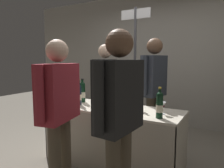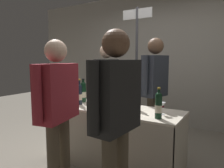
{
  "view_description": "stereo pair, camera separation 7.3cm",
  "coord_description": "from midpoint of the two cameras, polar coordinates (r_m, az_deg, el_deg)",
  "views": [
    {
      "loc": [
        1.29,
        -2.25,
        1.36
      ],
      "look_at": [
        0.0,
        0.0,
        1.05
      ],
      "focal_mm": 33.5,
      "sensor_mm": 36.0,
      "label": 1
    },
    {
      "loc": [
        1.36,
        -2.21,
        1.36
      ],
      "look_at": [
        0.0,
        0.0,
        1.05
      ],
      "focal_mm": 33.5,
      "sensor_mm": 36.0,
      "label": 2
    }
  ],
  "objects": [
    {
      "name": "display_bottle_0",
      "position": [
        2.21,
        13.5,
        -5.59
      ],
      "size": [
        0.07,
        0.07,
        0.32
      ],
      "color": "black",
      "rests_on": "tasting_table"
    },
    {
      "name": "tasting_table",
      "position": [
        2.73,
        0.78,
        -11.28
      ],
      "size": [
        1.75,
        0.62,
        0.75
      ],
      "color": "beige",
      "rests_on": "ground_plane"
    },
    {
      "name": "taster_foreground_left",
      "position": [
        1.66,
        2.27,
        -7.31
      ],
      "size": [
        0.24,
        0.61,
        1.58
      ],
      "rotation": [
        0.0,
        0.0,
        1.5
      ],
      "color": "#4C4233",
      "rests_on": "ground_plane"
    },
    {
      "name": "vendor_assistant",
      "position": [
        3.37,
        -0.88,
        -0.12
      ],
      "size": [
        0.22,
        0.59,
        1.59
      ],
      "rotation": [
        0.0,
        0.0,
        -1.58
      ],
      "color": "#4C4233",
      "rests_on": "ground_plane"
    },
    {
      "name": "display_bottle_3",
      "position": [
        2.84,
        -8.12,
        -2.69
      ],
      "size": [
        0.07,
        0.07,
        0.35
      ],
      "color": "#192333",
      "rests_on": "tasting_table"
    },
    {
      "name": "flower_vase",
      "position": [
        2.7,
        5.31,
        -3.8
      ],
      "size": [
        0.09,
        0.1,
        0.37
      ],
      "color": "slate",
      "rests_on": "tasting_table"
    },
    {
      "name": "booth_signpost",
      "position": [
        3.52,
        7.29,
        6.24
      ],
      "size": [
        0.51,
        0.04,
        2.19
      ],
      "color": "#47474C",
      "rests_on": "ground_plane"
    },
    {
      "name": "display_bottle_1",
      "position": [
        3.01,
        -7.14,
        -2.04
      ],
      "size": [
        0.08,
        0.08,
        0.34
      ],
      "color": "black",
      "rests_on": "tasting_table"
    },
    {
      "name": "wine_glass_mid",
      "position": [
        2.39,
        14.39,
        -5.67
      ],
      "size": [
        0.08,
        0.08,
        0.14
      ],
      "color": "silver",
      "rests_on": "tasting_table"
    },
    {
      "name": "featured_wine_bottle",
      "position": [
        2.55,
        7.24,
        -4.08
      ],
      "size": [
        0.07,
        0.07,
        0.3
      ],
      "color": "#192333",
      "rests_on": "tasting_table"
    },
    {
      "name": "back_partition",
      "position": [
        4.53,
        14.62,
        6.75
      ],
      "size": [
        6.76,
        0.12,
        2.74
      ],
      "primitive_type": "cube",
      "color": "#9E998E",
      "rests_on": "ground_plane"
    },
    {
      "name": "display_bottle_4",
      "position": [
        2.83,
        -10.16,
        -2.8
      ],
      "size": [
        0.08,
        0.08,
        0.34
      ],
      "color": "black",
      "rests_on": "tasting_table"
    },
    {
      "name": "brochure_stand",
      "position": [
        2.79,
        -3.47,
        -4.4
      ],
      "size": [
        0.1,
        0.1,
        0.14
      ],
      "primitive_type": "cube",
      "rotation": [
        0.06,
        0.0,
        2.37
      ],
      "color": "silver",
      "rests_on": "tasting_table"
    },
    {
      "name": "ground_plane",
      "position": [
        2.93,
        0.76,
        -20.8
      ],
      "size": [
        12.0,
        12.0,
        0.0
      ],
      "primitive_type": "plane",
      "color": "gray"
    },
    {
      "name": "taster_foreground_right",
      "position": [
        2.09,
        -13.72,
        -5.26
      ],
      "size": [
        0.3,
        0.64,
        1.54
      ],
      "rotation": [
        0.0,
        0.0,
        1.77
      ],
      "color": "#4C4233",
      "rests_on": "ground_plane"
    },
    {
      "name": "vendor_presenter",
      "position": [
        3.07,
        12.24,
        -0.26
      ],
      "size": [
        0.3,
        0.54,
        1.65
      ],
      "rotation": [
        0.0,
        0.0,
        -1.81
      ],
      "color": "#4C4233",
      "rests_on": "ground_plane"
    },
    {
      "name": "wine_glass_near_vendor",
      "position": [
        2.48,
        3.37,
        -5.03
      ],
      "size": [
        0.06,
        0.06,
        0.14
      ],
      "color": "silver",
      "rests_on": "tasting_table"
    },
    {
      "name": "display_bottle_2",
      "position": [
        3.18,
        -10.12,
        -1.59
      ],
      "size": [
        0.07,
        0.07,
        0.35
      ],
      "color": "black",
      "rests_on": "tasting_table"
    },
    {
      "name": "display_bottle_5",
      "position": [
        2.71,
        -0.01,
        -3.2
      ],
      "size": [
        0.08,
        0.08,
        0.33
      ],
      "color": "black",
      "rests_on": "tasting_table"
    }
  ]
}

